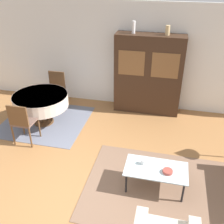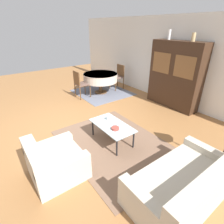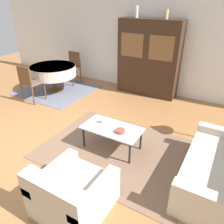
{
  "view_description": "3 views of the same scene",
  "coord_description": "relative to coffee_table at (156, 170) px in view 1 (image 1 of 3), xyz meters",
  "views": [
    {
      "loc": [
        1.19,
        -2.87,
        3.45
      ],
      "look_at": [
        0.2,
        1.4,
        0.95
      ],
      "focal_mm": 42.0,
      "sensor_mm": 36.0,
      "label": 1
    },
    {
      "loc": [
        3.82,
        -1.39,
        2.4
      ],
      "look_at": [
        1.16,
        0.57,
        0.75
      ],
      "focal_mm": 28.0,
      "sensor_mm": 36.0,
      "label": 2
    },
    {
      "loc": [
        2.81,
        -2.25,
        2.47
      ],
      "look_at": [
        1.16,
        0.57,
        0.75
      ],
      "focal_mm": 35.0,
      "sensor_mm": 36.0,
      "label": 3
    }
  ],
  "objects": [
    {
      "name": "display_cabinet",
      "position": [
        -0.48,
        2.78,
        0.61
      ],
      "size": [
        1.67,
        0.47,
        2.01
      ],
      "color": "#382316",
      "rests_on": "ground_plane"
    },
    {
      "name": "bowl",
      "position": [
        0.19,
        -0.06,
        0.07
      ],
      "size": [
        0.17,
        0.17,
        0.05
      ],
      "color": "#9E4238",
      "rests_on": "coffee_table"
    },
    {
      "name": "area_rug",
      "position": [
        0.13,
        -0.02,
        -0.39
      ],
      "size": [
        2.66,
        1.99,
        0.01
      ],
      "color": "brown",
      "rests_on": "ground_plane"
    },
    {
      "name": "dining_chair_far",
      "position": [
        -2.86,
        2.42,
        0.18
      ],
      "size": [
        0.44,
        0.44,
        0.97
      ],
      "rotation": [
        0.0,
        0.0,
        3.14
      ],
      "color": "brown",
      "rests_on": "dining_rug"
    },
    {
      "name": "ground_plane",
      "position": [
        -1.16,
        -0.57,
        -0.39
      ],
      "size": [
        14.0,
        14.0,
        0.0
      ],
      "primitive_type": "plane",
      "color": "#9E6B3D"
    },
    {
      "name": "vase_tall",
      "position": [
        -0.9,
        2.78,
        1.76
      ],
      "size": [
        0.08,
        0.08,
        0.28
      ],
      "color": "white",
      "rests_on": "display_cabinet"
    },
    {
      "name": "dining_rug",
      "position": [
        -2.85,
        1.62,
        -0.39
      ],
      "size": [
        2.01,
        1.89,
        0.01
      ],
      "color": "slate",
      "rests_on": "ground_plane"
    },
    {
      "name": "dining_chair_near",
      "position": [
        -2.86,
        0.69,
        0.18
      ],
      "size": [
        0.44,
        0.44,
        0.97
      ],
      "color": "brown",
      "rests_on": "dining_rug"
    },
    {
      "name": "cup",
      "position": [
        -0.23,
        0.07,
        0.09
      ],
      "size": [
        0.08,
        0.08,
        0.09
      ],
      "color": "white",
      "rests_on": "coffee_table"
    },
    {
      "name": "coffee_table",
      "position": [
        0.0,
        0.0,
        0.0
      ],
      "size": [
        1.06,
        0.57,
        0.42
      ],
      "color": "black",
      "rests_on": "area_rug"
    },
    {
      "name": "wall_back",
      "position": [
        -1.16,
        3.06,
        0.96
      ],
      "size": [
        10.0,
        0.06,
        2.7
      ],
      "color": "white",
      "rests_on": "ground_plane"
    },
    {
      "name": "dining_table",
      "position": [
        -2.86,
        1.56,
        0.22
      ],
      "size": [
        1.3,
        1.3,
        0.75
      ],
      "color": "brown",
      "rests_on": "dining_rug"
    },
    {
      "name": "vase_short",
      "position": [
        -0.11,
        2.78,
        1.72
      ],
      "size": [
        0.1,
        0.1,
        0.22
      ],
      "color": "tan",
      "rests_on": "display_cabinet"
    }
  ]
}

